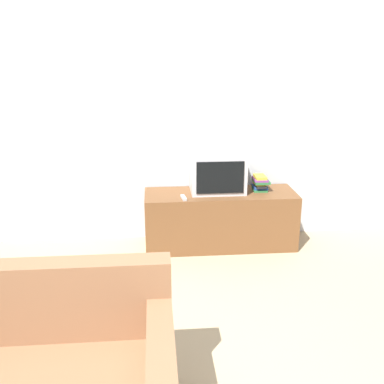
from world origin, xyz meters
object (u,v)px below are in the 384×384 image
television (218,172)px  remote_on_stand (184,198)px  book_stack (260,183)px  tv_stand (220,219)px

television → remote_on_stand: television is taller
book_stack → remote_on_stand: book_stack is taller
book_stack → tv_stand: bearing=-172.8°
tv_stand → television: size_ratio=2.82×
tv_stand → television: 0.51m
remote_on_stand → television: bearing=31.7°
tv_stand → television: (-0.03, 0.06, 0.50)m
tv_stand → remote_on_stand: remote_on_stand is taller
tv_stand → television: bearing=113.8°
tv_stand → remote_on_stand: (-0.40, -0.17, 0.31)m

